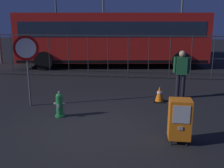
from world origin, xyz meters
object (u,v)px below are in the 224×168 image
(newspaper_box_primary, at_px, (180,119))
(stop_sign, at_px, (27,56))
(bus_near, at_px, (112,36))
(bus_far, at_px, (112,32))
(pedestrian, at_px, (181,72))
(fire_hydrant, at_px, (59,105))
(traffic_cone, at_px, (159,94))

(newspaper_box_primary, distance_m, stop_sign, 4.96)
(bus_near, bearing_deg, bus_far, 89.35)
(bus_far, bearing_deg, pedestrian, -72.64)
(fire_hydrant, xyz_separation_m, bus_far, (0.07, 12.24, 1.36))
(stop_sign, bearing_deg, fire_hydrant, -33.11)
(pedestrian, bearing_deg, bus_far, 109.63)
(newspaper_box_primary, bearing_deg, pedestrian, 82.35)
(newspaper_box_primary, xyz_separation_m, stop_sign, (-4.39, 2.06, 1.03))
(traffic_cone, height_order, bus_far, bus_far)
(fire_hydrant, xyz_separation_m, traffic_cone, (2.90, 1.72, -0.09))
(bus_far, bearing_deg, newspaper_box_primary, -79.35)
(traffic_cone, bearing_deg, fire_hydrant, -149.29)
(fire_hydrant, height_order, bus_near, bus_near)
(newspaper_box_primary, xyz_separation_m, bus_near, (-2.64, 9.52, 1.14))
(newspaper_box_primary, bearing_deg, bus_near, 105.52)
(traffic_cone, distance_m, bus_near, 7.10)
(newspaper_box_primary, height_order, traffic_cone, newspaper_box_primary)
(bus_near, bearing_deg, newspaper_box_primary, -81.63)
(stop_sign, relative_size, traffic_cone, 4.21)
(fire_hydrant, height_order, newspaper_box_primary, newspaper_box_primary)
(newspaper_box_primary, xyz_separation_m, traffic_cone, (-0.27, 2.98, -0.31))
(newspaper_box_primary, xyz_separation_m, bus_far, (-3.10, 13.50, 1.14))
(traffic_cone, relative_size, bus_far, 0.05)
(stop_sign, distance_m, traffic_cone, 4.43)
(fire_hydrant, distance_m, bus_far, 12.31)
(newspaper_box_primary, relative_size, bus_far, 0.10)
(pedestrian, distance_m, bus_near, 6.82)
(stop_sign, bearing_deg, pedestrian, 16.45)
(newspaper_box_primary, distance_m, bus_far, 13.90)
(pedestrian, xyz_separation_m, bus_near, (-3.11, 6.02, 0.76))
(newspaper_box_primary, bearing_deg, stop_sign, 154.87)
(fire_hydrant, height_order, pedestrian, pedestrian)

